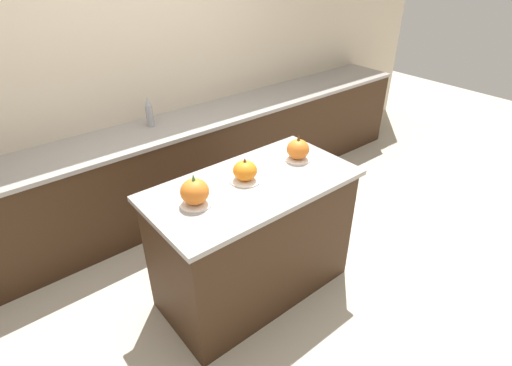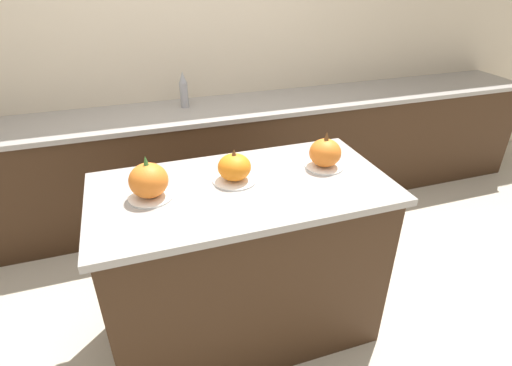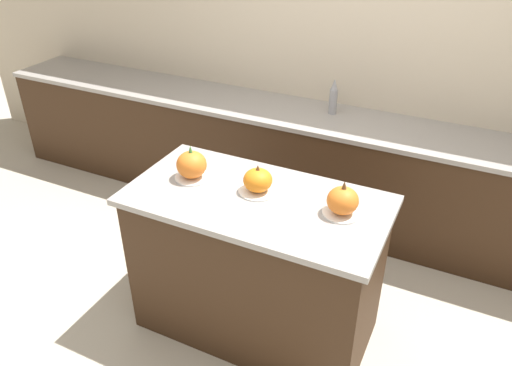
{
  "view_description": "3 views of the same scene",
  "coord_description": "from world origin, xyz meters",
  "px_view_note": "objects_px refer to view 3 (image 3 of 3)",
  "views": [
    {
      "loc": [
        -1.39,
        -1.74,
        2.31
      ],
      "look_at": [
        -0.01,
        -0.04,
        0.97
      ],
      "focal_mm": 28.0,
      "sensor_mm": 36.0,
      "label": 1
    },
    {
      "loc": [
        -0.46,
        -1.57,
        1.89
      ],
      "look_at": [
        0.05,
        -0.05,
        0.98
      ],
      "focal_mm": 28.0,
      "sensor_mm": 36.0,
      "label": 2
    },
    {
      "loc": [
        0.98,
        -2.02,
        2.39
      ],
      "look_at": [
        0.01,
        -0.02,
        1.06
      ],
      "focal_mm": 35.0,
      "sensor_mm": 36.0,
      "label": 3
    }
  ],
  "objects_px": {
    "pumpkin_cake_left": "(192,165)",
    "pumpkin_cake_center": "(258,181)",
    "pumpkin_cake_right": "(343,201)",
    "bottle_tall": "(333,97)"
  },
  "relations": [
    {
      "from": "pumpkin_cake_left",
      "to": "bottle_tall",
      "type": "distance_m",
      "value": 1.42
    },
    {
      "from": "pumpkin_cake_right",
      "to": "bottle_tall",
      "type": "relative_size",
      "value": 0.73
    },
    {
      "from": "pumpkin_cake_left",
      "to": "pumpkin_cake_right",
      "type": "relative_size",
      "value": 1.04
    },
    {
      "from": "bottle_tall",
      "to": "pumpkin_cake_center",
      "type": "bearing_deg",
      "value": -89.25
    },
    {
      "from": "pumpkin_cake_right",
      "to": "pumpkin_cake_left",
      "type": "bearing_deg",
      "value": -178.4
    },
    {
      "from": "pumpkin_cake_left",
      "to": "pumpkin_cake_right",
      "type": "bearing_deg",
      "value": 1.6
    },
    {
      "from": "pumpkin_cake_center",
      "to": "pumpkin_cake_right",
      "type": "xyz_separation_m",
      "value": [
        0.48,
        -0.01,
        0.01
      ]
    },
    {
      "from": "pumpkin_cake_left",
      "to": "pumpkin_cake_center",
      "type": "bearing_deg",
      "value": 4.28
    },
    {
      "from": "pumpkin_cake_right",
      "to": "bottle_tall",
      "type": "xyz_separation_m",
      "value": [
        -0.49,
        1.34,
        0.0
      ]
    },
    {
      "from": "pumpkin_cake_center",
      "to": "bottle_tall",
      "type": "bearing_deg",
      "value": 90.75
    }
  ]
}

